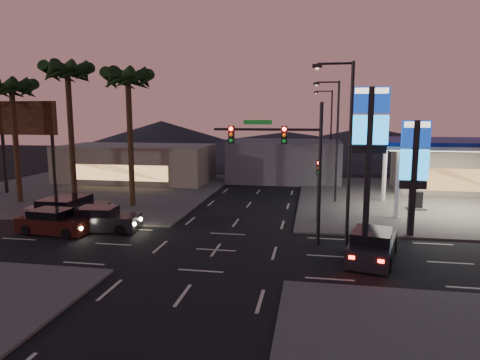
% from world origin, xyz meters
% --- Properties ---
extents(ground, '(140.00, 140.00, 0.00)m').
position_xyz_m(ground, '(0.00, 0.00, 0.00)').
color(ground, black).
rests_on(ground, ground).
extents(corner_lot_ne, '(24.00, 24.00, 0.12)m').
position_xyz_m(corner_lot_ne, '(16.00, 16.00, 0.06)').
color(corner_lot_ne, '#47443F').
rests_on(corner_lot_ne, ground).
extents(corner_lot_nw, '(24.00, 24.00, 0.12)m').
position_xyz_m(corner_lot_nw, '(-16.00, 16.00, 0.06)').
color(corner_lot_nw, '#47443F').
rests_on(corner_lot_nw, ground).
extents(gas_station, '(12.20, 8.20, 5.47)m').
position_xyz_m(gas_station, '(16.00, 12.00, 5.08)').
color(gas_station, silver).
rests_on(gas_station, ground).
extents(convenience_store, '(10.00, 6.00, 4.00)m').
position_xyz_m(convenience_store, '(18.00, 21.00, 2.00)').
color(convenience_store, '#726B5B').
rests_on(convenience_store, ground).
extents(pylon_sign_tall, '(2.20, 0.35, 9.00)m').
position_xyz_m(pylon_sign_tall, '(8.50, 5.50, 6.39)').
color(pylon_sign_tall, black).
rests_on(pylon_sign_tall, ground).
extents(pylon_sign_short, '(1.60, 0.35, 7.00)m').
position_xyz_m(pylon_sign_short, '(11.00, 4.50, 4.66)').
color(pylon_sign_short, black).
rests_on(pylon_sign_short, ground).
extents(traffic_signal_mast, '(6.10, 0.39, 8.00)m').
position_xyz_m(traffic_signal_mast, '(3.76, 1.99, 5.23)').
color(traffic_signal_mast, black).
rests_on(traffic_signal_mast, ground).
extents(pedestal_signal, '(0.32, 0.39, 4.30)m').
position_xyz_m(pedestal_signal, '(5.50, 6.98, 2.92)').
color(pedestal_signal, black).
rests_on(pedestal_signal, ground).
extents(streetlight_near, '(2.14, 0.25, 10.00)m').
position_xyz_m(streetlight_near, '(6.79, 1.00, 5.72)').
color(streetlight_near, black).
rests_on(streetlight_near, ground).
extents(streetlight_mid, '(2.14, 0.25, 10.00)m').
position_xyz_m(streetlight_mid, '(6.79, 14.00, 5.72)').
color(streetlight_mid, black).
rests_on(streetlight_mid, ground).
extents(streetlight_far, '(2.14, 0.25, 10.00)m').
position_xyz_m(streetlight_far, '(6.79, 28.00, 5.72)').
color(streetlight_far, black).
rests_on(streetlight_far, ground).
extents(palm_a, '(4.41, 4.41, 10.86)m').
position_xyz_m(palm_a, '(-9.00, 9.50, 9.43)').
color(palm_a, black).
rests_on(palm_a, ground).
extents(palm_b, '(4.41, 4.41, 11.46)m').
position_xyz_m(palm_b, '(-14.00, 9.50, 9.97)').
color(palm_b, black).
rests_on(palm_b, ground).
extents(palm_c, '(4.41, 4.41, 10.26)m').
position_xyz_m(palm_c, '(-19.00, 9.50, 8.88)').
color(palm_c, black).
rests_on(palm_c, ground).
extents(billboard, '(6.00, 0.30, 8.50)m').
position_xyz_m(billboard, '(-20.50, 13.00, 6.33)').
color(billboard, black).
rests_on(billboard, ground).
extents(building_far_west, '(16.00, 8.00, 4.00)m').
position_xyz_m(building_far_west, '(-14.00, 22.00, 2.00)').
color(building_far_west, '#726B5B').
rests_on(building_far_west, ground).
extents(building_far_mid, '(12.00, 9.00, 4.40)m').
position_xyz_m(building_far_mid, '(2.00, 26.00, 2.20)').
color(building_far_mid, '#4C4C51').
rests_on(building_far_mid, ground).
extents(hill_left, '(40.00, 40.00, 6.00)m').
position_xyz_m(hill_left, '(-25.00, 60.00, 3.00)').
color(hill_left, black).
rests_on(hill_left, ground).
extents(hill_right, '(50.00, 50.00, 5.00)m').
position_xyz_m(hill_right, '(15.00, 60.00, 2.50)').
color(hill_right, black).
rests_on(hill_right, ground).
extents(hill_center, '(60.00, 60.00, 4.00)m').
position_xyz_m(hill_center, '(0.00, 60.00, 2.00)').
color(hill_center, black).
rests_on(hill_center, ground).
extents(car_lane_a_front, '(4.79, 2.29, 1.52)m').
position_xyz_m(car_lane_a_front, '(-8.06, 2.63, 0.71)').
color(car_lane_a_front, black).
rests_on(car_lane_a_front, ground).
extents(car_lane_a_mid, '(4.75, 2.30, 1.51)m').
position_xyz_m(car_lane_a_mid, '(-10.64, 1.56, 0.70)').
color(car_lane_a_mid, '#34120E').
rests_on(car_lane_a_mid, ground).
extents(car_lane_b_front, '(5.04, 2.18, 1.63)m').
position_xyz_m(car_lane_b_front, '(-11.64, 4.04, 0.76)').
color(car_lane_b_front, '#5D5C5F').
rests_on(car_lane_b_front, ground).
extents(car_lane_b_mid, '(5.00, 2.16, 1.62)m').
position_xyz_m(car_lane_b_mid, '(-11.62, 5.53, 0.75)').
color(car_lane_b_mid, black).
rests_on(car_lane_b_mid, ground).
extents(suv_station, '(3.13, 5.13, 1.60)m').
position_xyz_m(suv_station, '(8.21, -0.16, 0.74)').
color(suv_station, black).
rests_on(suv_station, ground).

